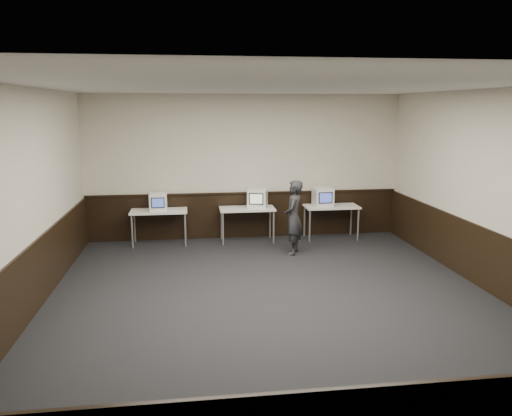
{
  "coord_description": "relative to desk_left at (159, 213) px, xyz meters",
  "views": [
    {
      "loc": [
        -1.22,
        -7.01,
        2.91
      ],
      "look_at": [
        -0.07,
        1.6,
        1.15
      ],
      "focal_mm": 35.0,
      "sensor_mm": 36.0,
      "label": 1
    }
  ],
  "objects": [
    {
      "name": "front_wall",
      "position": [
        1.9,
        -7.6,
        0.92
      ],
      "size": [
        7.0,
        0.0,
        7.0
      ],
      "primitive_type": "plane",
      "rotation": [
        -1.57,
        0.0,
        0.0
      ],
      "color": "beige",
      "rests_on": "ground"
    },
    {
      "name": "right_wall",
      "position": [
        5.4,
        -3.6,
        0.92
      ],
      "size": [
        0.0,
        8.0,
        8.0
      ],
      "primitive_type": "plane",
      "rotation": [
        1.57,
        0.0,
        -1.57
      ],
      "color": "beige",
      "rests_on": "ground"
    },
    {
      "name": "emac_right",
      "position": [
        3.59,
        -0.02,
        0.28
      ],
      "size": [
        0.42,
        0.45,
        0.41
      ],
      "rotation": [
        0.0,
        0.0,
        0.01
      ],
      "color": "white",
      "rests_on": "desk_right"
    },
    {
      "name": "wainscot_rail",
      "position": [
        1.9,
        0.36,
        0.34
      ],
      "size": [
        6.98,
        0.06,
        0.04
      ],
      "primitive_type": "cube",
      "color": "black",
      "rests_on": "wainscot_back"
    },
    {
      "name": "emac_left",
      "position": [
        -0.0,
        -0.02,
        0.26
      ],
      "size": [
        0.37,
        0.4,
        0.37
      ],
      "rotation": [
        0.0,
        0.0,
        0.02
      ],
      "color": "white",
      "rests_on": "desk_left"
    },
    {
      "name": "desk_center",
      "position": [
        1.9,
        0.0,
        0.0
      ],
      "size": [
        1.2,
        0.6,
        0.75
      ],
      "color": "silver",
      "rests_on": "ground"
    },
    {
      "name": "wainscot_right",
      "position": [
        5.38,
        -3.6,
        -0.18
      ],
      "size": [
        0.04,
        7.98,
        1.0
      ],
      "primitive_type": "cube",
      "color": "black",
      "rests_on": "right_wall"
    },
    {
      "name": "ceiling",
      "position": [
        1.9,
        -3.6,
        2.52
      ],
      "size": [
        8.0,
        8.0,
        0.0
      ],
      "primitive_type": "plane",
      "rotation": [
        3.14,
        0.0,
        0.0
      ],
      "color": "white",
      "rests_on": "back_wall"
    },
    {
      "name": "wainscot_back",
      "position": [
        1.9,
        0.38,
        -0.18
      ],
      "size": [
        6.98,
        0.04,
        1.0
      ],
      "primitive_type": "cube",
      "color": "black",
      "rests_on": "back_wall"
    },
    {
      "name": "left_wall",
      "position": [
        -1.6,
        -3.6,
        0.92
      ],
      "size": [
        0.0,
        8.0,
        8.0
      ],
      "primitive_type": "plane",
      "rotation": [
        1.57,
        0.0,
        1.57
      ],
      "color": "beige",
      "rests_on": "ground"
    },
    {
      "name": "wainscot_left",
      "position": [
        -1.58,
        -3.6,
        -0.18
      ],
      "size": [
        0.04,
        7.98,
        1.0
      ],
      "primitive_type": "cube",
      "color": "black",
      "rests_on": "left_wall"
    },
    {
      "name": "floor",
      "position": [
        1.9,
        -3.6,
        -0.68
      ],
      "size": [
        8.0,
        8.0,
        0.0
      ],
      "primitive_type": "plane",
      "color": "black",
      "rests_on": "ground"
    },
    {
      "name": "person",
      "position": [
        2.71,
        -1.08,
        0.07
      ],
      "size": [
        0.53,
        0.64,
        1.5
      ],
      "primitive_type": "imported",
      "rotation": [
        0.0,
        0.0,
        -1.94
      ],
      "color": "#242429",
      "rests_on": "ground"
    },
    {
      "name": "desk_left",
      "position": [
        0.0,
        0.0,
        0.0
      ],
      "size": [
        1.2,
        0.6,
        0.75
      ],
      "color": "silver",
      "rests_on": "ground"
    },
    {
      "name": "emac_center",
      "position": [
        2.14,
        0.04,
        0.28
      ],
      "size": [
        0.51,
        0.53,
        0.41
      ],
      "rotation": [
        0.0,
        0.0,
        -0.27
      ],
      "color": "white",
      "rests_on": "desk_center"
    },
    {
      "name": "desk_right",
      "position": [
        3.8,
        0.0,
        0.0
      ],
      "size": [
        1.2,
        0.6,
        0.75
      ],
      "color": "silver",
      "rests_on": "ground"
    },
    {
      "name": "back_wall",
      "position": [
        1.9,
        0.4,
        0.92
      ],
      "size": [
        7.0,
        0.0,
        7.0
      ],
      "primitive_type": "plane",
      "rotation": [
        1.57,
        0.0,
        0.0
      ],
      "color": "beige",
      "rests_on": "ground"
    }
  ]
}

